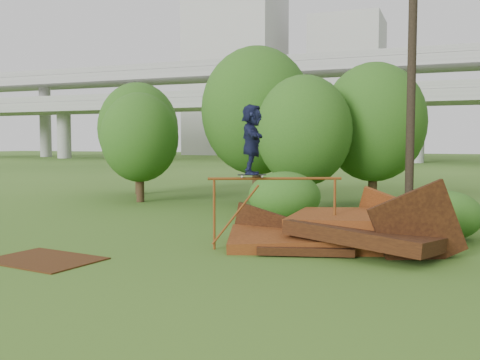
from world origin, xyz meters
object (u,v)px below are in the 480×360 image
(scrap_pile, at_px, (336,234))
(flat_plate, at_px, (45,260))
(utility_pole, at_px, (412,54))
(skater, at_px, (252,139))

(scrap_pile, height_order, flat_plate, scrap_pile)
(flat_plate, bearing_deg, utility_pole, 54.54)
(skater, height_order, utility_pole, utility_pole)
(scrap_pile, bearing_deg, skater, -159.28)
(skater, relative_size, flat_plate, 0.72)
(skater, bearing_deg, utility_pole, -44.05)
(scrap_pile, distance_m, flat_plate, 6.57)
(scrap_pile, xyz_separation_m, skater, (-1.86, -0.70, 2.23))
(scrap_pile, relative_size, skater, 3.51)
(skater, relative_size, utility_pole, 0.15)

